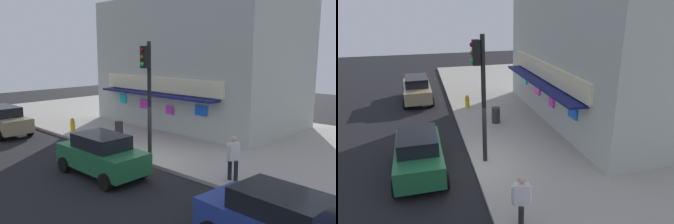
% 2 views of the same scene
% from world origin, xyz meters
% --- Properties ---
extents(ground_plane, '(63.03, 63.03, 0.00)m').
position_xyz_m(ground_plane, '(0.00, 0.00, 0.00)').
color(ground_plane, black).
extents(sidewalk, '(42.02, 13.66, 0.15)m').
position_xyz_m(sidewalk, '(0.00, 6.83, 0.07)').
color(sidewalk, '#A39E93').
rests_on(sidewalk, ground_plane).
extents(corner_building, '(12.64, 8.31, 8.04)m').
position_xyz_m(corner_building, '(-3.92, 8.51, 4.16)').
color(corner_building, '#ADB2A8').
rests_on(corner_building, sidewalk).
extents(traffic_light, '(0.32, 0.58, 5.23)m').
position_xyz_m(traffic_light, '(-0.17, 0.46, 3.49)').
color(traffic_light, black).
rests_on(traffic_light, sidewalk).
extents(fire_hydrant, '(0.51, 0.27, 0.81)m').
position_xyz_m(fire_hydrant, '(-7.48, 0.96, 0.54)').
color(fire_hydrant, gold).
rests_on(fire_hydrant, sidewalk).
extents(trash_can, '(0.46, 0.46, 0.87)m').
position_xyz_m(trash_can, '(-4.38, 2.06, 0.58)').
color(trash_can, '#2D2D2D').
rests_on(trash_can, sidewalk).
extents(pedestrian, '(0.55, 0.59, 1.73)m').
position_xyz_m(pedestrian, '(4.26, 0.71, 1.10)').
color(pedestrian, black).
rests_on(pedestrian, sidewalk).
extents(parked_car_green, '(4.09, 2.01, 1.69)m').
position_xyz_m(parked_car_green, '(-0.12, -2.11, 0.87)').
color(parked_car_green, '#1E6038').
rests_on(parked_car_green, ground_plane).
extents(parked_car_tan, '(4.56, 2.05, 1.69)m').
position_xyz_m(parked_car_tan, '(-10.30, -2.05, 0.86)').
color(parked_car_tan, '#9E8966').
rests_on(parked_car_tan, ground_plane).
extents(parked_car_blue, '(4.33, 2.25, 1.64)m').
position_xyz_m(parked_car_blue, '(7.81, -2.42, 0.84)').
color(parked_car_blue, navy).
rests_on(parked_car_blue, ground_plane).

